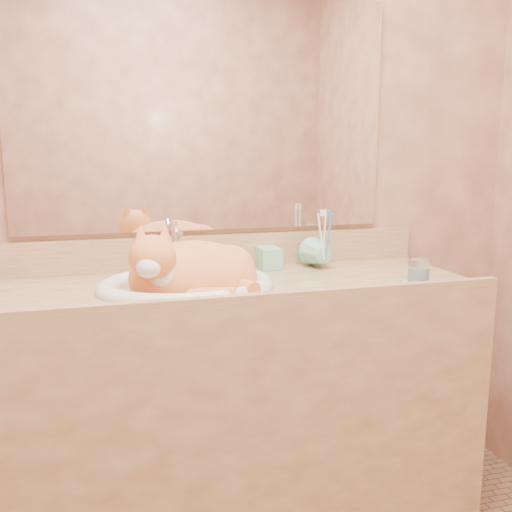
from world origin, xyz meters
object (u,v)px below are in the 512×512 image
object	(u,v)px
sink_basin	(186,262)
soap_dispenser	(273,247)
cat	(189,269)
water_glass	(419,272)
toothbrush_cup	(325,256)
vanity_counter	(224,410)

from	to	relation	value
sink_basin	soap_dispenser	distance (m)	0.37
cat	water_glass	size ratio (longest dim) A/B	5.18
cat	soap_dispenser	distance (m)	0.38
toothbrush_cup	water_glass	size ratio (longest dim) A/B	1.39
soap_dispenser	water_glass	xyz separation A→B (m)	(0.36, -0.35, -0.04)
vanity_counter	water_glass	bearing A→B (deg)	-19.13
vanity_counter	sink_basin	world-z (taller)	sink_basin
water_glass	sink_basin	bearing A→B (deg)	165.51
sink_basin	water_glass	bearing A→B (deg)	-19.73
water_glass	vanity_counter	bearing A→B (deg)	160.87
vanity_counter	water_glass	distance (m)	0.77
cat	soap_dispenser	world-z (taller)	cat
sink_basin	cat	world-z (taller)	cat
vanity_counter	toothbrush_cup	world-z (taller)	toothbrush_cup
soap_dispenser	toothbrush_cup	xyz separation A→B (m)	(0.18, -0.03, -0.03)
cat	soap_dispenser	size ratio (longest dim) A/B	2.36
sink_basin	water_glass	world-z (taller)	sink_basin
cat	vanity_counter	bearing A→B (deg)	29.18
cat	water_glass	xyz separation A→B (m)	(0.69, -0.16, -0.01)
toothbrush_cup	sink_basin	bearing A→B (deg)	-165.08
vanity_counter	toothbrush_cup	xyz separation A→B (m)	(0.39, 0.12, 0.47)
vanity_counter	cat	distance (m)	0.50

